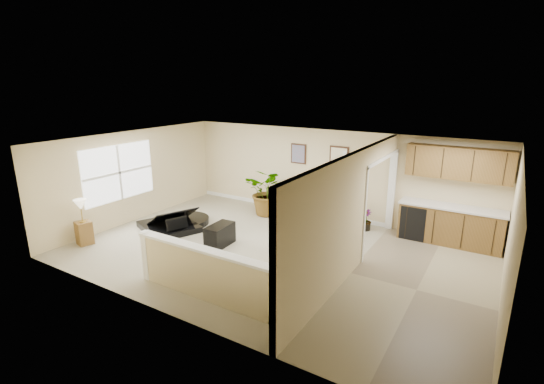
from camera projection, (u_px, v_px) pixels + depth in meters
The scene contains 20 objects.
floor at pixel (273, 253), 8.96m from camera, with size 9.00×9.00×0.00m, color tan.
back_wall at pixel (328, 174), 11.09m from camera, with size 9.00×0.04×2.50m, color beige.
front_wall at pixel (174, 249), 6.16m from camera, with size 9.00×0.04×2.50m, color beige.
left_wall at pixel (134, 176), 10.88m from camera, with size 0.04×6.00×2.50m, color beige.
right_wall at pixel (511, 243), 6.37m from camera, with size 0.04×6.00×2.50m, color beige.
ceiling at pixel (273, 144), 8.28m from camera, with size 9.00×6.00×0.04m, color white.
kitchen_vinyl at pixel (417, 290), 7.38m from camera, with size 2.70×6.00×0.01m, color #9B8E69.
interior_partition at pixel (356, 213), 7.94m from camera, with size 0.18×5.99×2.50m.
pony_half_wall at pixel (209, 274), 6.89m from camera, with size 3.42×0.22×1.00m.
left_window at pixel (119, 173), 10.40m from camera, with size 0.05×2.15×1.45m, color white.
wall_art_left at pixel (298, 154), 11.40m from camera, with size 0.48×0.04×0.58m.
wall_mirror at pixel (339, 156), 10.76m from camera, with size 0.55×0.04×0.55m.
kitchen_cabinets at pixel (447, 208), 9.37m from camera, with size 2.36×0.65×2.33m.
piano at pixel (171, 207), 10.39m from camera, with size 2.08×2.04×1.39m.
piano_bench at pixel (220, 235), 9.33m from camera, with size 0.39×0.78×0.52m, color black.
loveseat at pixel (323, 209), 11.02m from camera, with size 1.77×1.28×0.87m.
accent_table at pixel (281, 198), 11.68m from camera, with size 0.47×0.47×0.68m.
palm_plant at pixel (269, 192), 11.37m from camera, with size 1.30×1.14×1.40m.
small_plant at pixel (365, 221), 10.33m from camera, with size 0.40×0.40×0.56m.
lamp_stand at pixel (83, 225), 9.36m from camera, with size 0.40×0.40×1.11m.
Camera 1 is at (4.27, -7.05, 3.78)m, focal length 26.00 mm.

